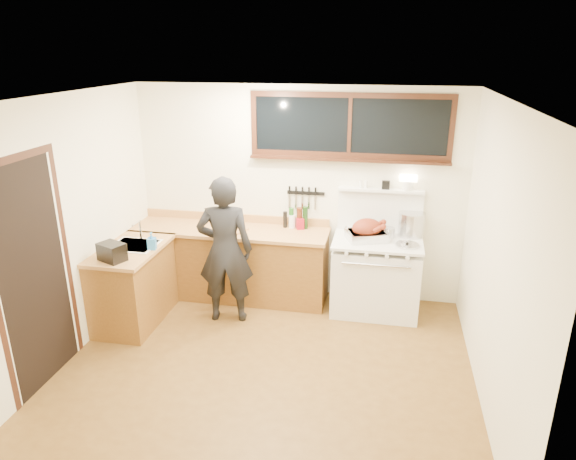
% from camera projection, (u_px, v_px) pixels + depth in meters
% --- Properties ---
extents(ground_plane, '(4.00, 3.50, 0.02)m').
position_uv_depth(ground_plane, '(267.00, 367.00, 5.11)').
color(ground_plane, brown).
extents(room_shell, '(4.10, 3.60, 2.65)m').
position_uv_depth(room_shell, '(264.00, 208.00, 4.55)').
color(room_shell, white).
rests_on(room_shell, ground).
extents(counter_back, '(2.44, 0.64, 1.00)m').
position_uv_depth(counter_back, '(231.00, 262.00, 6.43)').
color(counter_back, brown).
rests_on(counter_back, ground).
extents(counter_left, '(0.64, 1.09, 0.90)m').
position_uv_depth(counter_left, '(133.00, 284.00, 5.83)').
color(counter_left, brown).
rests_on(counter_left, ground).
extents(sink_unit, '(0.50, 0.45, 0.37)m').
position_uv_depth(sink_unit, '(135.00, 250.00, 5.77)').
color(sink_unit, white).
rests_on(sink_unit, counter_left).
extents(vintage_stove, '(1.02, 0.74, 1.61)m').
position_uv_depth(vintage_stove, '(376.00, 274.00, 6.07)').
color(vintage_stove, white).
rests_on(vintage_stove, ground).
extents(back_window, '(2.32, 0.13, 0.77)m').
position_uv_depth(back_window, '(349.00, 133.00, 5.89)').
color(back_window, black).
rests_on(back_window, room_shell).
extents(left_doorway, '(0.02, 1.04, 2.17)m').
position_uv_depth(left_doorway, '(34.00, 274.00, 4.58)').
color(left_doorway, black).
rests_on(left_doorway, ground).
extents(knife_strip, '(0.46, 0.03, 0.28)m').
position_uv_depth(knife_strip, '(304.00, 194.00, 6.25)').
color(knife_strip, black).
rests_on(knife_strip, room_shell).
extents(man, '(0.68, 0.51, 1.71)m').
position_uv_depth(man, '(225.00, 250.00, 5.74)').
color(man, black).
rests_on(man, ground).
extents(soap_bottle, '(0.10, 0.10, 0.19)m').
position_uv_depth(soap_bottle, '(152.00, 241.00, 5.61)').
color(soap_bottle, '#297DD0').
rests_on(soap_bottle, counter_left).
extents(toaster, '(0.32, 0.28, 0.19)m').
position_uv_depth(toaster, '(112.00, 252.00, 5.32)').
color(toaster, black).
rests_on(toaster, counter_left).
extents(cutting_board, '(0.54, 0.47, 0.15)m').
position_uv_depth(cutting_board, '(226.00, 226.00, 6.21)').
color(cutting_board, tan).
rests_on(cutting_board, counter_back).
extents(roast_turkey, '(0.53, 0.47, 0.25)m').
position_uv_depth(roast_turkey, '(367.00, 231.00, 5.89)').
color(roast_turkey, silver).
rests_on(roast_turkey, vintage_stove).
extents(stockpot, '(0.39, 0.39, 0.28)m').
position_uv_depth(stockpot, '(411.00, 224.00, 6.00)').
color(stockpot, silver).
rests_on(stockpot, vintage_stove).
extents(saucepan, '(0.19, 0.28, 0.11)m').
position_uv_depth(saucepan, '(388.00, 232.00, 5.99)').
color(saucepan, silver).
rests_on(saucepan, vintage_stove).
extents(pot_lid, '(0.29, 0.29, 0.04)m').
position_uv_depth(pot_lid, '(407.00, 245.00, 5.73)').
color(pot_lid, silver).
rests_on(pot_lid, vintage_stove).
extents(coffee_tin, '(0.11, 0.10, 0.14)m').
position_uv_depth(coffee_tin, '(300.00, 224.00, 6.24)').
color(coffee_tin, maroon).
rests_on(coffee_tin, counter_back).
extents(pitcher, '(0.11, 0.11, 0.17)m').
position_uv_depth(pitcher, '(292.00, 221.00, 6.29)').
color(pitcher, white).
rests_on(pitcher, counter_back).
extents(bottle_cluster, '(0.31, 0.07, 0.28)m').
position_uv_depth(bottle_cluster, '(297.00, 218.00, 6.26)').
color(bottle_cluster, black).
rests_on(bottle_cluster, counter_back).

